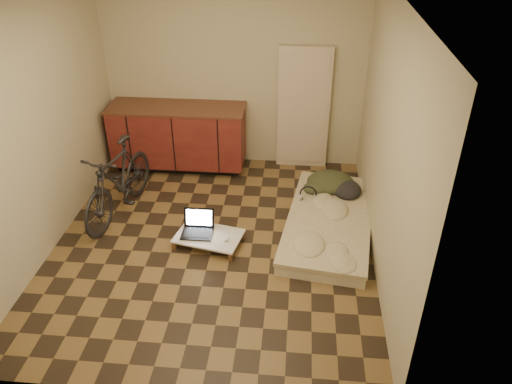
# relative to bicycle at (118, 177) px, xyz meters

# --- Properties ---
(room_shell) EXTENTS (3.50, 4.00, 2.60)m
(room_shell) POSITION_rel_bicycle_xyz_m (1.20, -0.47, 0.80)
(room_shell) COLOR brown
(room_shell) RESTS_ON ground
(cabinets) EXTENTS (1.84, 0.62, 0.91)m
(cabinets) POSITION_rel_bicycle_xyz_m (0.45, 1.24, -0.04)
(cabinets) COLOR black
(cabinets) RESTS_ON ground
(appliance_panel) EXTENTS (0.70, 0.10, 1.70)m
(appliance_panel) POSITION_rel_bicycle_xyz_m (2.15, 1.47, 0.35)
(appliance_panel) COLOR beige
(appliance_panel) RESTS_ON ground
(bicycle) EXTENTS (0.74, 1.61, 1.01)m
(bicycle) POSITION_rel_bicycle_xyz_m (0.00, 0.00, 0.00)
(bicycle) COLOR black
(bicycle) RESTS_ON ground
(futon) EXTENTS (1.20, 2.08, 0.17)m
(futon) POSITION_rel_bicycle_xyz_m (2.50, -0.09, -0.42)
(futon) COLOR beige
(futon) RESTS_ON ground
(clothing_pile) EXTENTS (0.70, 0.61, 0.25)m
(clothing_pile) POSITION_rel_bicycle_xyz_m (2.58, 0.55, -0.21)
(clothing_pile) COLOR #2E361F
(clothing_pile) RESTS_ON futon
(headphones) EXTENTS (0.23, 0.22, 0.15)m
(headphones) POSITION_rel_bicycle_xyz_m (2.25, 0.26, -0.26)
(headphones) COLOR black
(headphones) RESTS_ON futon
(lap_desk) EXTENTS (0.80, 0.60, 0.12)m
(lap_desk) POSITION_rel_bicycle_xyz_m (1.15, -0.52, -0.40)
(lap_desk) COLOR brown
(lap_desk) RESTS_ON ground
(laptop) EXTENTS (0.34, 0.31, 0.24)m
(laptop) POSITION_rel_bicycle_xyz_m (1.03, -0.46, -0.33)
(laptop) COLOR black
(laptop) RESTS_ON lap_desk
(mouse) EXTENTS (0.09, 0.11, 0.03)m
(mouse) POSITION_rel_bicycle_xyz_m (1.36, -0.59, -0.37)
(mouse) COLOR white
(mouse) RESTS_ON lap_desk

